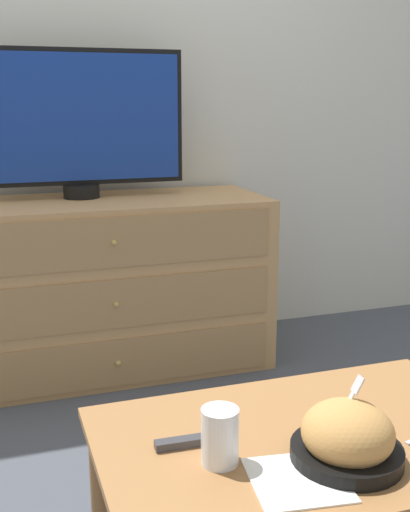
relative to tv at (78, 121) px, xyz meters
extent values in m
plane|color=#474C56|center=(0.01, 0.22, -1.08)|extent=(12.00, 12.00, 0.00)
cube|color=silver|center=(0.01, 0.24, 0.22)|extent=(12.00, 0.05, 2.60)
cube|color=tan|center=(0.07, -0.09, -0.71)|extent=(1.42, 0.56, 0.76)
cube|color=#A1794C|center=(0.07, -0.37, -0.96)|extent=(1.31, 0.01, 0.20)
sphere|color=tan|center=(0.07, -0.38, -0.96)|extent=(0.02, 0.02, 0.02)
cube|color=#A1794C|center=(0.07, -0.37, -0.71)|extent=(1.31, 0.01, 0.20)
sphere|color=tan|center=(0.07, -0.38, -0.71)|extent=(0.02, 0.02, 0.02)
cube|color=#A1794C|center=(0.07, -0.37, -0.45)|extent=(1.31, 0.01, 0.20)
sphere|color=tan|center=(0.07, -0.38, -0.45)|extent=(0.02, 0.02, 0.02)
cylinder|color=black|center=(0.00, 0.00, -0.30)|extent=(0.16, 0.16, 0.06)
cube|color=black|center=(0.00, 0.00, 0.02)|extent=(0.91, 0.04, 0.57)
cube|color=navy|center=(0.00, -0.02, 0.02)|extent=(0.87, 0.01, 0.53)
cube|color=#9E6B3D|center=(0.24, -1.69, -0.62)|extent=(0.91, 0.57, 0.02)
cylinder|color=brown|center=(-0.18, -1.44, -0.86)|extent=(0.04, 0.04, 0.45)
cylinder|color=brown|center=(0.66, -1.44, -0.86)|extent=(0.04, 0.04, 0.45)
cylinder|color=black|center=(0.26, -1.80, -0.60)|extent=(0.23, 0.23, 0.03)
ellipsoid|color=tan|center=(0.26, -1.80, -0.55)|extent=(0.19, 0.19, 0.12)
cube|color=silver|center=(0.26, -1.77, -0.53)|extent=(0.07, 0.02, 0.13)
cube|color=silver|center=(0.29, -1.77, -0.46)|extent=(0.02, 0.03, 0.03)
cylinder|color=#9E6638|center=(0.02, -1.73, -0.58)|extent=(0.07, 0.07, 0.07)
cylinder|color=white|center=(0.02, -1.73, -0.55)|extent=(0.08, 0.08, 0.12)
cube|color=white|center=(0.14, -1.83, -0.61)|extent=(0.20, 0.20, 0.00)
cube|color=#38383D|center=(-0.02, -1.64, -0.60)|extent=(0.16, 0.03, 0.02)
camera|label=1|loc=(-0.38, -2.80, 0.09)|focal=45.00mm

